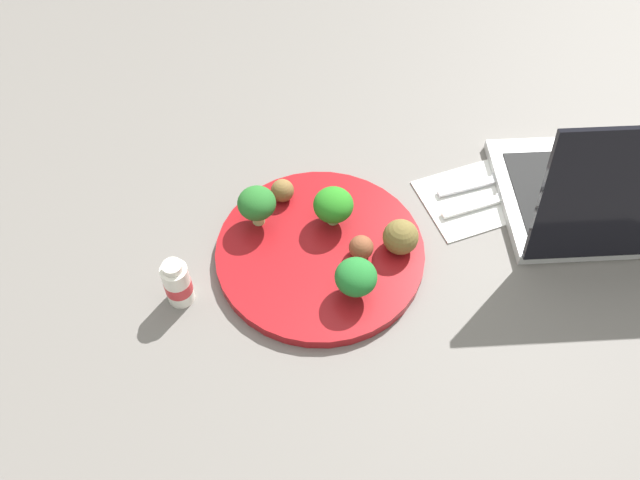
{
  "coord_description": "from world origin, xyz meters",
  "views": [
    {
      "loc": [
        -0.14,
        -0.49,
        0.73
      ],
      "look_at": [
        0.0,
        0.0,
        0.04
      ],
      "focal_mm": 36.94,
      "sensor_mm": 36.0,
      "label": 1
    }
  ],
  "objects_px": {
    "broccoli_floret_front_right": "(356,277)",
    "meatball_center": "(361,247)",
    "meatball_mid_left": "(401,237)",
    "yogurt_bottle": "(178,283)",
    "broccoli_floret_center": "(257,204)",
    "napkin": "(481,195)",
    "broccoli_floret_mid_right": "(333,205)",
    "knife": "(493,201)",
    "fork": "(481,183)",
    "plate": "(320,252)",
    "meatball_back_left": "(282,191)",
    "laptop": "(625,194)"
  },
  "relations": [
    {
      "from": "broccoli_floret_front_right",
      "to": "meatball_center",
      "type": "xyz_separation_m",
      "value": [
        0.03,
        0.05,
        -0.02
      ]
    },
    {
      "from": "broccoli_floret_front_right",
      "to": "meatball_center",
      "type": "bearing_deg",
      "value": 64.78
    },
    {
      "from": "meatball_mid_left",
      "to": "yogurt_bottle",
      "type": "relative_size",
      "value": 0.63
    },
    {
      "from": "broccoli_floret_center",
      "to": "napkin",
      "type": "xyz_separation_m",
      "value": [
        0.32,
        -0.03,
        -0.05
      ]
    },
    {
      "from": "broccoli_floret_mid_right",
      "to": "knife",
      "type": "bearing_deg",
      "value": -5.13
    },
    {
      "from": "napkin",
      "to": "fork",
      "type": "xyz_separation_m",
      "value": [
        0.01,
        0.02,
        0.0
      ]
    },
    {
      "from": "meatball_center",
      "to": "yogurt_bottle",
      "type": "relative_size",
      "value": 0.44
    },
    {
      "from": "meatball_center",
      "to": "knife",
      "type": "distance_m",
      "value": 0.22
    },
    {
      "from": "broccoli_floret_mid_right",
      "to": "napkin",
      "type": "relative_size",
      "value": 0.33
    },
    {
      "from": "broccoli_floret_center",
      "to": "fork",
      "type": "height_order",
      "value": "broccoli_floret_center"
    },
    {
      "from": "plate",
      "to": "yogurt_bottle",
      "type": "distance_m",
      "value": 0.19
    },
    {
      "from": "broccoli_floret_center",
      "to": "fork",
      "type": "distance_m",
      "value": 0.33
    },
    {
      "from": "broccoli_floret_center",
      "to": "napkin",
      "type": "distance_m",
      "value": 0.33
    },
    {
      "from": "broccoli_floret_mid_right",
      "to": "knife",
      "type": "xyz_separation_m",
      "value": [
        0.23,
        -0.02,
        -0.04
      ]
    },
    {
      "from": "plate",
      "to": "fork",
      "type": "relative_size",
      "value": 2.33
    },
    {
      "from": "broccoli_floret_center",
      "to": "meatball_center",
      "type": "distance_m",
      "value": 0.15
    },
    {
      "from": "broccoli_floret_front_right",
      "to": "meatball_back_left",
      "type": "relative_size",
      "value": 1.73
    },
    {
      "from": "meatball_back_left",
      "to": "fork",
      "type": "relative_size",
      "value": 0.27
    },
    {
      "from": "yogurt_bottle",
      "to": "knife",
      "type": "bearing_deg",
      "value": 4.34
    },
    {
      "from": "broccoli_floret_mid_right",
      "to": "meatball_mid_left",
      "type": "height_order",
      "value": "broccoli_floret_mid_right"
    },
    {
      "from": "meatball_center",
      "to": "laptop",
      "type": "bearing_deg",
      "value": -2.71
    },
    {
      "from": "yogurt_bottle",
      "to": "laptop",
      "type": "xyz_separation_m",
      "value": [
        0.61,
        -0.03,
        0.01
      ]
    },
    {
      "from": "broccoli_floret_front_right",
      "to": "fork",
      "type": "xyz_separation_m",
      "value": [
        0.24,
        0.13,
        -0.04
      ]
    },
    {
      "from": "meatball_center",
      "to": "napkin",
      "type": "distance_m",
      "value": 0.22
    },
    {
      "from": "plate",
      "to": "broccoli_floret_center",
      "type": "xyz_separation_m",
      "value": [
        -0.07,
        0.07,
        0.05
      ]
    },
    {
      "from": "plate",
      "to": "napkin",
      "type": "distance_m",
      "value": 0.26
    },
    {
      "from": "meatball_center",
      "to": "fork",
      "type": "relative_size",
      "value": 0.27
    },
    {
      "from": "meatball_mid_left",
      "to": "laptop",
      "type": "distance_m",
      "value": 0.32
    },
    {
      "from": "broccoli_floret_mid_right",
      "to": "broccoli_floret_front_right",
      "type": "distance_m",
      "value": 0.12
    },
    {
      "from": "broccoli_floret_front_right",
      "to": "meatball_mid_left",
      "type": "relative_size",
      "value": 1.19
    },
    {
      "from": "meatball_back_left",
      "to": "yogurt_bottle",
      "type": "bearing_deg",
      "value": -145.07
    },
    {
      "from": "fork",
      "to": "laptop",
      "type": "xyz_separation_m",
      "value": [
        0.16,
        -0.1,
        0.03
      ]
    },
    {
      "from": "yogurt_bottle",
      "to": "broccoli_floret_center",
      "type": "bearing_deg",
      "value": 34.24
    },
    {
      "from": "broccoli_floret_front_right",
      "to": "napkin",
      "type": "distance_m",
      "value": 0.26
    },
    {
      "from": "plate",
      "to": "laptop",
      "type": "xyz_separation_m",
      "value": [
        0.42,
        -0.04,
        0.03
      ]
    },
    {
      "from": "meatball_back_left",
      "to": "yogurt_bottle",
      "type": "relative_size",
      "value": 0.44
    },
    {
      "from": "plate",
      "to": "fork",
      "type": "bearing_deg",
      "value": 12.02
    },
    {
      "from": "laptop",
      "to": "plate",
      "type": "bearing_deg",
      "value": 174.4
    },
    {
      "from": "knife",
      "to": "laptop",
      "type": "relative_size",
      "value": 0.4
    },
    {
      "from": "broccoli_floret_mid_right",
      "to": "napkin",
      "type": "xyz_separation_m",
      "value": [
        0.22,
        -0.0,
        -0.05
      ]
    },
    {
      "from": "broccoli_floret_center",
      "to": "meatball_back_left",
      "type": "distance_m",
      "value": 0.06
    },
    {
      "from": "broccoli_floret_mid_right",
      "to": "meatball_mid_left",
      "type": "bearing_deg",
      "value": -43.21
    },
    {
      "from": "broccoli_floret_mid_right",
      "to": "broccoli_floret_front_right",
      "type": "xyz_separation_m",
      "value": [
        -0.01,
        -0.12,
        0.0
      ]
    },
    {
      "from": "fork",
      "to": "yogurt_bottle",
      "type": "height_order",
      "value": "yogurt_bottle"
    },
    {
      "from": "meatball_mid_left",
      "to": "plate",
      "type": "bearing_deg",
      "value": 165.24
    },
    {
      "from": "meatball_back_left",
      "to": "knife",
      "type": "distance_m",
      "value": 0.3
    },
    {
      "from": "broccoli_floret_mid_right",
      "to": "broccoli_floret_front_right",
      "type": "relative_size",
      "value": 1.0
    },
    {
      "from": "napkin",
      "to": "laptop",
      "type": "height_order",
      "value": "laptop"
    },
    {
      "from": "broccoli_floret_center",
      "to": "broccoli_floret_front_right",
      "type": "distance_m",
      "value": 0.17
    },
    {
      "from": "meatball_mid_left",
      "to": "laptop",
      "type": "bearing_deg",
      "value": -2.61
    }
  ]
}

